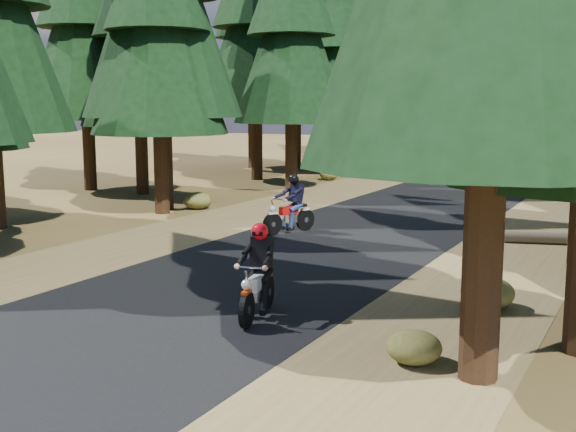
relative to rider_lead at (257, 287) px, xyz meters
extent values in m
plane|color=#463219|center=(-1.60, 2.69, -0.56)|extent=(120.00, 120.00, 0.00)
cube|color=black|center=(-1.60, 7.69, -0.55)|extent=(6.00, 100.00, 0.01)
cube|color=brown|center=(-6.20, 7.69, -0.55)|extent=(3.20, 100.00, 0.01)
cube|color=brown|center=(3.00, 7.69, -0.55)|extent=(3.20, 100.00, 0.01)
cylinder|color=black|center=(4.06, -1.01, 2.37)|extent=(0.53, 0.53, 5.85)
cylinder|color=black|center=(-8.86, 8.87, 2.12)|extent=(0.51, 0.51, 5.34)
cone|color=black|center=(-8.86, 8.87, 5.46)|extent=(4.54, 4.54, 6.68)
cylinder|color=black|center=(-9.30, 9.66, 2.66)|extent=(0.56, 0.56, 6.43)
cylinder|color=black|center=(-12.73, 12.62, 2.22)|extent=(0.52, 0.52, 5.56)
cone|color=black|center=(-12.73, 12.62, 5.70)|extent=(4.73, 4.73, 6.95)
cylinder|color=black|center=(-7.95, 16.58, 2.30)|extent=(0.53, 0.53, 5.72)
cone|color=black|center=(-7.95, 16.58, 5.88)|extent=(4.86, 4.86, 7.15)
cylinder|color=black|center=(-11.36, 19.54, 2.63)|extent=(0.55, 0.55, 6.37)
cone|color=black|center=(-11.36, 19.54, 6.61)|extent=(5.41, 5.41, 7.96)
cylinder|color=black|center=(-8.60, 23.45, 2.26)|extent=(0.53, 0.53, 5.64)
cone|color=black|center=(-8.60, 23.45, 5.79)|extent=(4.79, 4.79, 7.05)
cylinder|color=black|center=(-12.46, 25.91, 2.17)|extent=(0.52, 0.52, 5.45)
cone|color=black|center=(-12.46, 25.91, 5.57)|extent=(4.63, 4.63, 6.81)
cone|color=black|center=(-12.46, 25.91, 8.02)|extent=(3.54, 3.54, 4.90)
cylinder|color=black|center=(-9.72, 30.15, 1.65)|extent=(0.48, 0.48, 4.42)
cone|color=black|center=(-9.72, 30.15, 4.42)|extent=(3.76, 3.76, 5.52)
cone|color=black|center=(-9.72, 30.15, 6.40)|extent=(2.87, 2.87, 3.98)
cone|color=black|center=(-9.72, 30.15, 8.39)|extent=(1.99, 1.99, 3.31)
cylinder|color=black|center=(-13.39, 35.46, 1.82)|extent=(0.49, 0.49, 4.75)
cone|color=black|center=(-13.39, 35.46, 4.78)|extent=(4.04, 4.04, 5.93)
cone|color=black|center=(-13.39, 35.46, 6.92)|extent=(3.09, 3.09, 4.27)
cone|color=black|center=(-13.39, 35.46, 9.06)|extent=(2.14, 2.14, 3.56)
cylinder|color=black|center=(-15.60, 12.69, 2.44)|extent=(0.54, 0.54, 6.00)
cone|color=black|center=(-15.60, 12.69, 6.19)|extent=(5.10, 5.10, 7.50)
cylinder|color=black|center=(-14.60, 24.69, 2.64)|extent=(0.56, 0.56, 6.40)
cone|color=black|center=(-14.60, 24.69, 6.64)|extent=(5.44, 5.44, 8.00)
cylinder|color=black|center=(-8.60, 39.69, 2.64)|extent=(0.56, 0.56, 6.40)
cone|color=black|center=(-8.60, 39.69, 6.64)|extent=(5.44, 5.44, 8.00)
cone|color=black|center=(-8.60, 39.69, 9.52)|extent=(4.16, 4.16, 5.76)
cylinder|color=black|center=(-11.60, 42.69, 2.84)|extent=(0.57, 0.57, 6.80)
cone|color=black|center=(-11.60, 42.69, 7.09)|extent=(5.78, 5.78, 8.50)
cone|color=black|center=(-11.60, 42.69, 10.15)|extent=(4.42, 4.42, 6.12)
cylinder|color=black|center=(-5.60, 45.69, 2.44)|extent=(0.54, 0.54, 6.00)
cone|color=black|center=(-5.60, 45.69, 6.19)|extent=(5.10, 5.10, 7.50)
cone|color=black|center=(-5.60, 45.69, 8.89)|extent=(3.90, 3.90, 5.40)
cylinder|color=black|center=(-1.60, 48.69, 2.84)|extent=(0.57, 0.57, 6.80)
cone|color=black|center=(-1.60, 48.69, 7.09)|extent=(5.78, 5.78, 8.50)
cone|color=black|center=(-1.60, 48.69, 10.15)|extent=(4.42, 4.42, 6.12)
cylinder|color=black|center=(-14.60, 38.69, 2.24)|extent=(0.52, 0.52, 5.60)
cone|color=black|center=(-14.60, 38.69, 5.74)|extent=(4.76, 4.76, 7.00)
cone|color=black|center=(-14.60, 38.69, 8.26)|extent=(3.64, 3.64, 5.04)
ellipsoid|color=#474C1E|center=(3.41, 2.50, -0.26)|extent=(0.97, 0.97, 0.58)
ellipsoid|color=#474C1E|center=(-8.37, 10.22, -0.25)|extent=(1.01, 1.01, 0.61)
ellipsoid|color=#474C1E|center=(-8.18, 20.96, -0.29)|extent=(0.90, 0.90, 0.54)
ellipsoid|color=#474C1E|center=(3.10, -0.85, -0.31)|extent=(0.81, 0.81, 0.48)
cube|color=black|center=(0.00, 0.00, 0.57)|extent=(0.41, 0.30, 0.54)
sphere|color=red|center=(0.00, 0.00, 0.96)|extent=(0.36, 0.36, 0.30)
cube|color=black|center=(-3.32, 7.54, 0.59)|extent=(0.44, 0.36, 0.55)
sphere|color=black|center=(-3.32, 7.54, 0.99)|extent=(0.40, 0.40, 0.30)
camera|label=1|loc=(6.12, -10.51, 3.19)|focal=45.00mm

